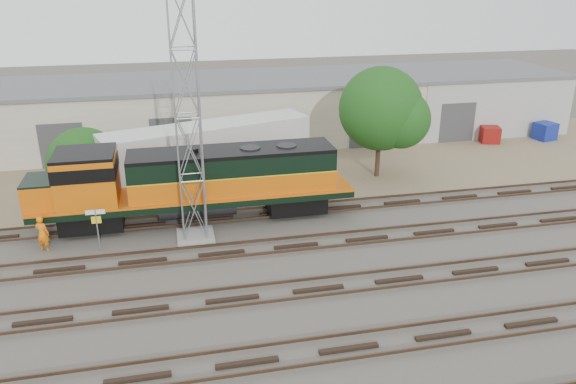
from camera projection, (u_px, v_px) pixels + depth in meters
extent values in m
plane|color=#47423A|center=(303.00, 260.00, 28.71)|extent=(140.00, 140.00, 0.00)
cube|color=#726047|center=(255.00, 167.00, 42.33)|extent=(80.00, 16.00, 0.02)
cube|color=black|center=(349.00, 349.00, 21.87)|extent=(80.00, 2.40, 0.14)
cube|color=#4C3828|center=(355.00, 358.00, 21.14)|extent=(80.00, 0.08, 0.14)
cube|color=#4C3828|center=(343.00, 334.00, 22.50)|extent=(80.00, 0.08, 0.14)
cube|color=black|center=(318.00, 289.00, 25.96)|extent=(80.00, 2.40, 0.14)
cube|color=#4C3828|center=(323.00, 295.00, 25.23)|extent=(80.00, 0.08, 0.14)
cube|color=#4C3828|center=(314.00, 278.00, 26.59)|extent=(80.00, 0.08, 0.14)
cube|color=black|center=(296.00, 246.00, 30.05)|extent=(80.00, 2.40, 0.14)
cube|color=#4C3828|center=(299.00, 250.00, 29.31)|extent=(80.00, 0.08, 0.14)
cube|color=#4C3828|center=(293.00, 237.00, 30.68)|extent=(80.00, 0.08, 0.14)
cube|color=black|center=(279.00, 213.00, 34.13)|extent=(80.00, 2.40, 0.14)
cube|color=#4C3828|center=(282.00, 216.00, 33.40)|extent=(80.00, 0.08, 0.14)
cube|color=#4C3828|center=(277.00, 206.00, 34.76)|extent=(80.00, 0.08, 0.14)
cube|color=beige|center=(240.00, 111.00, 48.68)|extent=(58.00, 10.00, 5.00)
cube|color=#59595B|center=(239.00, 80.00, 47.71)|extent=(58.40, 10.40, 0.30)
cube|color=#999993|center=(500.00, 111.00, 48.49)|extent=(14.00, 0.10, 5.00)
cube|color=#333335|center=(62.00, 146.00, 41.58)|extent=(3.20, 0.12, 3.40)
cube|color=#333335|center=(172.00, 139.00, 43.18)|extent=(3.20, 0.12, 3.40)
cube|color=#333335|center=(274.00, 133.00, 44.78)|extent=(3.20, 0.12, 3.40)
cube|color=#333335|center=(369.00, 128.00, 46.38)|extent=(3.20, 0.12, 3.40)
cube|color=#333335|center=(457.00, 123.00, 47.98)|extent=(3.20, 0.12, 3.40)
cube|color=black|center=(93.00, 217.00, 31.70)|extent=(3.42, 2.57, 1.07)
cube|color=black|center=(295.00, 200.00, 34.06)|extent=(3.42, 2.57, 1.07)
cube|color=black|center=(197.00, 197.00, 32.62)|extent=(18.19, 3.21, 0.37)
cylinder|color=black|center=(197.00, 208.00, 32.86)|extent=(4.49, 1.18, 1.18)
cube|color=#C65909|center=(233.00, 181.00, 32.74)|extent=(11.77, 2.78, 1.28)
cube|color=black|center=(232.00, 162.00, 32.31)|extent=(11.77, 2.78, 1.07)
cube|color=black|center=(232.00, 151.00, 32.07)|extent=(11.77, 2.78, 0.21)
cube|color=#C65909|center=(87.00, 179.00, 30.86)|extent=(3.21, 3.21, 2.78)
cube|color=black|center=(84.00, 154.00, 30.32)|extent=(3.21, 3.21, 0.17)
cube|color=#C65909|center=(42.00, 193.00, 30.60)|extent=(1.71, 2.57, 1.50)
cube|color=gray|center=(196.00, 236.00, 31.10)|extent=(2.01, 2.01, 0.20)
cylinder|color=gray|center=(175.00, 113.00, 29.03)|extent=(0.10, 0.10, 13.43)
cylinder|color=gray|center=(199.00, 112.00, 29.28)|extent=(0.10, 0.10, 13.43)
cylinder|color=gray|center=(176.00, 119.00, 27.91)|extent=(0.10, 0.10, 13.43)
cylinder|color=gray|center=(200.00, 118.00, 28.16)|extent=(0.10, 0.10, 13.43)
cylinder|color=gray|center=(98.00, 230.00, 29.20)|extent=(0.08, 0.08, 2.41)
cube|color=white|center=(95.00, 212.00, 28.81)|extent=(0.99, 0.06, 0.24)
cube|color=yellow|center=(96.00, 220.00, 28.97)|extent=(0.49, 0.05, 0.38)
imported|color=orange|center=(42.00, 234.00, 29.33)|extent=(0.85, 0.72, 1.99)
cube|color=silver|center=(209.00, 146.00, 37.52)|extent=(14.33, 6.93, 2.94)
cube|color=black|center=(281.00, 166.00, 40.94)|extent=(3.30, 3.38, 1.09)
cube|color=black|center=(136.00, 196.00, 34.92)|extent=(0.16, 0.16, 1.41)
cube|color=black|center=(126.00, 186.00, 36.68)|extent=(0.16, 0.16, 1.41)
cube|color=navy|center=(545.00, 131.00, 48.96)|extent=(1.90, 1.83, 1.50)
cube|color=maroon|center=(490.00, 135.00, 48.11)|extent=(1.82, 1.75, 1.40)
cylinder|color=#382619|center=(89.00, 192.00, 37.02)|extent=(0.33, 0.33, 0.44)
sphere|color=#134514|center=(85.00, 164.00, 36.32)|extent=(4.81, 4.81, 4.81)
sphere|color=#134514|center=(100.00, 174.00, 36.04)|extent=(3.37, 3.37, 3.37)
cylinder|color=#382619|center=(378.00, 157.00, 39.96)|extent=(0.33, 0.33, 2.90)
sphere|color=#134514|center=(381.00, 109.00, 38.68)|extent=(5.81, 5.81, 5.81)
sphere|color=#134514|center=(401.00, 119.00, 38.33)|extent=(4.06, 4.06, 4.06)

